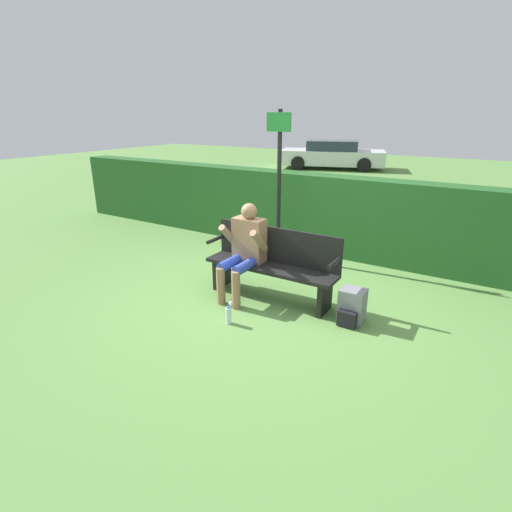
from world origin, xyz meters
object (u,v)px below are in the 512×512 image
backpack (352,307)px  water_bottle (229,315)px  park_bench (272,263)px  parked_car (332,155)px  person_seated (245,247)px  signpost (279,175)px

backpack → water_bottle: (-1.21, -0.78, -0.09)m
park_bench → parked_car: 13.31m
person_seated → signpost: bearing=102.8°
person_seated → water_bottle: (0.27, -0.76, -0.58)m
signpost → parked_car: bearing=107.1°
backpack → parked_car: 13.82m
person_seated → water_bottle: 1.00m
park_bench → signpost: 1.82m
backpack → parked_car: size_ratio=0.09×
person_seated → parked_car: person_seated is taller
park_bench → signpost: bearing=116.1°
park_bench → backpack: (1.13, -0.12, -0.29)m
backpack → parked_car: parked_car is taller
park_bench → water_bottle: bearing=-94.7°
person_seated → signpost: 1.74m
person_seated → water_bottle: person_seated is taller
parked_car → water_bottle: bearing=-91.3°
parked_car → park_bench: bearing=-89.8°
person_seated → backpack: (1.47, 0.02, -0.49)m
person_seated → parked_car: bearing=106.6°
water_bottle → parked_car: 14.16m
park_bench → person_seated: size_ratio=1.45×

